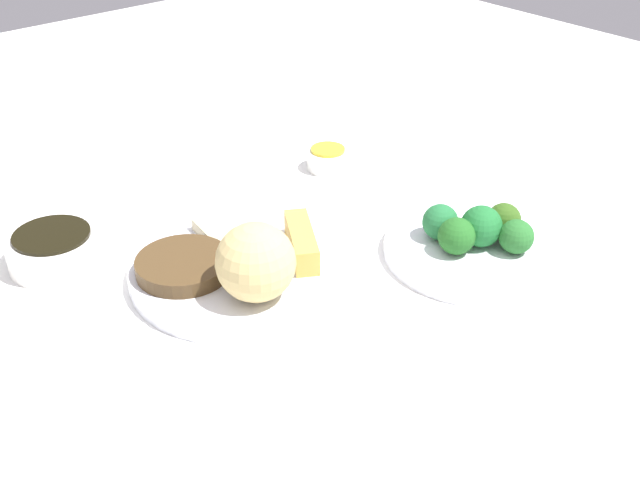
% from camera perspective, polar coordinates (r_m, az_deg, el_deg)
% --- Properties ---
extents(tabletop, '(2.20, 2.20, 0.02)m').
position_cam_1_polar(tabletop, '(0.86, -3.80, -3.81)').
color(tabletop, white).
rests_on(tabletop, ground).
extents(main_plate, '(0.25, 0.25, 0.02)m').
position_cam_1_polar(main_plate, '(0.87, -5.51, -2.06)').
color(main_plate, white).
rests_on(main_plate, tabletop).
extents(rice_scoop, '(0.08, 0.08, 0.08)m').
position_cam_1_polar(rice_scoop, '(0.79, -4.70, -1.63)').
color(rice_scoop, '#D1B774').
rests_on(rice_scoop, main_plate).
extents(spring_roll, '(0.07, 0.10, 0.03)m').
position_cam_1_polar(spring_roll, '(0.87, -1.36, -0.12)').
color(spring_roll, gold).
rests_on(spring_roll, main_plate).
extents(crab_rangoon_wonton, '(0.08, 0.07, 0.01)m').
position_cam_1_polar(crab_rangoon_wonton, '(0.92, -6.42, 0.92)').
color(crab_rangoon_wonton, beige).
rests_on(crab_rangoon_wonton, main_plate).
extents(stir_fry_heap, '(0.10, 0.10, 0.02)m').
position_cam_1_polar(stir_fry_heap, '(0.86, -9.89, -1.82)').
color(stir_fry_heap, '#4B361D').
rests_on(stir_fry_heap, main_plate).
extents(broccoli_plate, '(0.21, 0.21, 0.01)m').
position_cam_1_polar(broccoli_plate, '(0.92, 11.15, -0.72)').
color(broccoli_plate, white).
rests_on(broccoli_plate, tabletop).
extents(broccoli_floret_0, '(0.04, 0.04, 0.04)m').
position_cam_1_polar(broccoli_floret_0, '(0.90, 14.09, 0.24)').
color(broccoli_floret_0, '#27692A').
rests_on(broccoli_floret_0, broccoli_plate).
extents(broccoli_floret_1, '(0.05, 0.05, 0.05)m').
position_cam_1_polar(broccoli_floret_1, '(0.91, 11.64, 0.99)').
color(broccoli_floret_1, '#1F6C30').
rests_on(broccoli_floret_1, broccoli_plate).
extents(broccoli_floret_2, '(0.04, 0.04, 0.04)m').
position_cam_1_polar(broccoli_floret_2, '(0.89, 9.90, 0.28)').
color(broccoli_floret_2, '#226322').
rests_on(broccoli_floret_2, broccoli_plate).
extents(broccoli_floret_3, '(0.04, 0.04, 0.04)m').
position_cam_1_polar(broccoli_floret_3, '(0.91, 8.74, 1.30)').
color(broccoli_floret_3, '#226C37').
rests_on(broccoli_floret_3, broccoli_plate).
extents(broccoli_floret_5, '(0.04, 0.04, 0.04)m').
position_cam_1_polar(broccoli_floret_5, '(0.93, 13.21, 1.43)').
color(broccoli_floret_5, '#33591A').
rests_on(broccoli_floret_5, broccoli_plate).
extents(soy_sauce_bowl, '(0.10, 0.10, 0.04)m').
position_cam_1_polar(soy_sauce_bowl, '(0.93, -18.74, -0.73)').
color(soy_sauce_bowl, white).
rests_on(soy_sauce_bowl, tabletop).
extents(soy_sauce_bowl_liquid, '(0.09, 0.09, 0.00)m').
position_cam_1_polar(soy_sauce_bowl_liquid, '(0.92, -18.96, 0.35)').
color(soy_sauce_bowl_liquid, black).
rests_on(soy_sauce_bowl_liquid, soy_sauce_bowl).
extents(sauce_ramekin_hot_mustard, '(0.06, 0.06, 0.03)m').
position_cam_1_polar(sauce_ramekin_hot_mustard, '(1.10, 0.57, 5.85)').
color(sauce_ramekin_hot_mustard, white).
rests_on(sauce_ramekin_hot_mustard, tabletop).
extents(sauce_ramekin_hot_mustard_liquid, '(0.05, 0.05, 0.00)m').
position_cam_1_polar(sauce_ramekin_hot_mustard_liquid, '(1.09, 0.57, 6.59)').
color(sauce_ramekin_hot_mustard_liquid, yellow).
rests_on(sauce_ramekin_hot_mustard_liquid, sauce_ramekin_hot_mustard).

